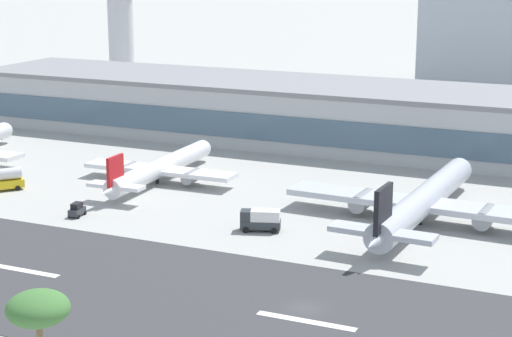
% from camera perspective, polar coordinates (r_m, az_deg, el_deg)
% --- Properties ---
extents(ground_plane, '(1400.00, 1400.00, 0.00)m').
position_cam_1_polar(ground_plane, '(106.33, 3.12, -8.95)').
color(ground_plane, '#A8A8A3').
extents(runway_strip, '(800.00, 34.70, 0.08)m').
position_cam_1_polar(runway_strip, '(103.33, 2.40, -9.62)').
color(runway_strip, '#38383A').
rests_on(runway_strip, ground_plane).
extents(runway_centreline_dash_3, '(12.00, 1.20, 0.01)m').
position_cam_1_polar(runway_centreline_dash_3, '(122.08, -14.85, -6.29)').
color(runway_centreline_dash_3, white).
rests_on(runway_centreline_dash_3, runway_strip).
extents(runway_centreline_dash_4, '(12.00, 1.20, 0.01)m').
position_cam_1_polar(runway_centreline_dash_4, '(102.79, 3.22, -9.73)').
color(runway_centreline_dash_4, white).
rests_on(runway_centreline_dash_4, runway_strip).
extents(terminal_building, '(189.13, 29.64, 13.02)m').
position_cam_1_polar(terminal_building, '(190.09, 7.61, 3.26)').
color(terminal_building, '#B7BABC').
rests_on(terminal_building, ground_plane).
extents(control_tower, '(14.89, 14.89, 39.08)m').
position_cam_1_polar(control_tower, '(262.49, -8.70, 10.00)').
color(control_tower, silver).
rests_on(control_tower, ground_plane).
extents(airliner_red_tail_gate_1, '(29.21, 38.73, 8.08)m').
position_cam_1_polar(airliner_red_tail_gate_1, '(161.36, -6.32, -0.05)').
color(airliner_red_tail_gate_1, white).
rests_on(airliner_red_tail_gate_1, ground_plane).
extents(airliner_black_tail_gate_2, '(43.66, 49.25, 10.28)m').
position_cam_1_polar(airliner_black_tail_gate_2, '(138.85, 10.50, -2.21)').
color(airliner_black_tail_gate_2, silver).
rests_on(airliner_black_tail_gate_2, ground_plane).
extents(service_baggage_tug_1, '(2.23, 3.38, 2.20)m').
position_cam_1_polar(service_baggage_tug_1, '(143.79, -11.40, -2.61)').
color(service_baggage_tug_1, '#2D3338').
rests_on(service_baggage_tug_1, ground_plane).
extents(service_box_truck_2, '(6.45, 4.21, 3.25)m').
position_cam_1_polar(service_box_truck_2, '(133.57, 0.29, -3.28)').
color(service_box_truck_2, '#2D3338').
rests_on(service_box_truck_2, ground_plane).
extents(palm_tree_2, '(5.60, 5.60, 12.41)m').
position_cam_1_polar(palm_tree_2, '(80.59, -13.78, -8.81)').
color(palm_tree_2, brown).
rests_on(palm_tree_2, ground_plane).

